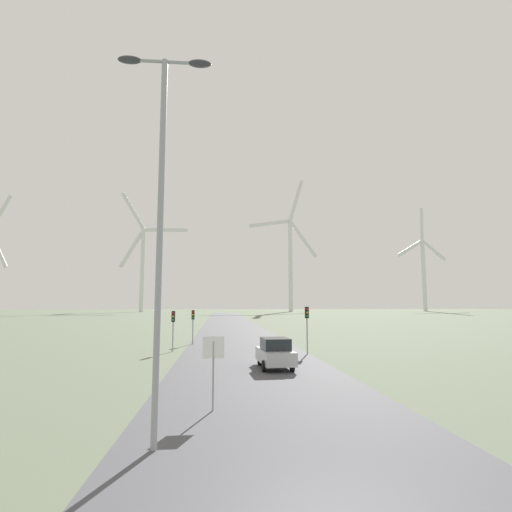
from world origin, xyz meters
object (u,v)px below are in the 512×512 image
at_px(traffic_light_post_near_left, 173,322).
at_px(wind_turbine_left, 143,259).
at_px(stop_sign_near, 213,358).
at_px(wind_turbine_center, 290,254).
at_px(car_approaching, 275,353).
at_px(wind_turbine_right, 423,267).
at_px(traffic_light_post_mid_left, 193,319).
at_px(streetlamp, 161,199).
at_px(traffic_light_post_near_right, 307,319).

bearing_deg(traffic_light_post_near_left, wind_turbine_left, 101.60).
distance_m(stop_sign_near, wind_turbine_center, 194.88).
relative_size(traffic_light_post_near_left, car_approaching, 0.79).
relative_size(wind_turbine_left, wind_turbine_right, 1.06).
xyz_separation_m(traffic_light_post_near_left, traffic_light_post_mid_left, (1.23, 6.12, -0.02)).
relative_size(streetlamp, wind_turbine_center, 0.16).
bearing_deg(streetlamp, traffic_light_post_near_left, 95.29).
xyz_separation_m(traffic_light_post_near_right, car_approaching, (-3.50, -6.72, -1.79)).
height_order(stop_sign_near, traffic_light_post_near_left, traffic_light_post_near_left).
height_order(stop_sign_near, car_approaching, stop_sign_near).
xyz_separation_m(car_approaching, wind_turbine_right, (108.92, 185.64, 23.62)).
distance_m(traffic_light_post_near_left, wind_turbine_center, 177.52).
height_order(traffic_light_post_mid_left, car_approaching, traffic_light_post_mid_left).
relative_size(traffic_light_post_near_left, wind_turbine_center, 0.05).
xyz_separation_m(traffic_light_post_near_left, wind_turbine_left, (-35.10, 171.00, 24.04)).
distance_m(streetlamp, traffic_light_post_near_right, 22.22).
height_order(stop_sign_near, traffic_light_post_near_right, traffic_light_post_near_right).
bearing_deg(traffic_light_post_mid_left, wind_turbine_center, 76.54).
relative_size(stop_sign_near, wind_turbine_left, 0.04).
bearing_deg(streetlamp, traffic_light_post_mid_left, 91.70).
bearing_deg(car_approaching, traffic_light_post_near_right, 62.51).
height_order(streetlamp, stop_sign_near, streetlamp).
xyz_separation_m(streetlamp, wind_turbine_right, (114.07, 198.96, 17.64)).
bearing_deg(stop_sign_near, streetlamp, -111.52).
bearing_deg(wind_turbine_center, wind_turbine_left, 179.70).
bearing_deg(wind_turbine_left, traffic_light_post_near_left, -78.40).
xyz_separation_m(car_approaching, wind_turbine_left, (-42.33, 180.18, 25.57)).
distance_m(streetlamp, wind_turbine_center, 198.25).
xyz_separation_m(streetlamp, traffic_light_post_mid_left, (-0.85, 28.62, -4.47)).
relative_size(stop_sign_near, traffic_light_post_near_left, 0.81).
bearing_deg(traffic_light_post_near_left, wind_turbine_right, 56.64).
height_order(streetlamp, wind_turbine_left, wind_turbine_left).
distance_m(traffic_light_post_mid_left, wind_turbine_left, 170.54).
xyz_separation_m(traffic_light_post_mid_left, wind_turbine_right, (114.93, 170.34, 22.11)).
height_order(traffic_light_post_near_left, wind_turbine_left, wind_turbine_left).
bearing_deg(traffic_light_post_near_right, streetlamp, -113.35).
height_order(traffic_light_post_near_left, car_approaching, traffic_light_post_near_left).
bearing_deg(traffic_light_post_mid_left, streetlamp, -88.30).
bearing_deg(traffic_light_post_near_right, stop_sign_near, -113.78).
height_order(wind_turbine_left, wind_turbine_right, wind_turbine_left).
bearing_deg(traffic_light_post_near_right, wind_turbine_right, 59.49).
bearing_deg(wind_turbine_left, traffic_light_post_mid_left, -77.57).
bearing_deg(traffic_light_post_mid_left, traffic_light_post_near_left, -101.38).
xyz_separation_m(streetlamp, wind_turbine_left, (-37.18, 193.49, 19.59)).
bearing_deg(streetlamp, wind_turbine_right, 60.17).
relative_size(traffic_light_post_near_left, wind_turbine_left, 0.05).
bearing_deg(traffic_light_post_near_left, traffic_light_post_mid_left, 78.62).
height_order(traffic_light_post_near_right, wind_turbine_left, wind_turbine_left).
height_order(streetlamp, traffic_light_post_near_right, streetlamp).
xyz_separation_m(traffic_light_post_near_right, wind_turbine_left, (-45.83, 173.46, 23.78)).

